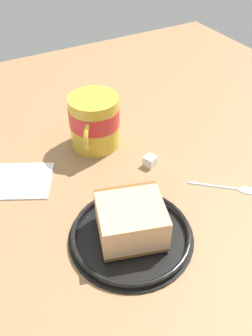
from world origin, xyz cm
name	(u,v)px	position (x,y,z in cm)	size (l,w,h in cm)	color
ground_plane	(126,201)	(0.00, 0.00, -1.88)	(125.15, 125.15, 3.76)	#936D47
small_plate	(131,234)	(-8.60, 3.93, 0.74)	(18.84, 18.84, 1.51)	black
cake_slice	(131,220)	(-8.35, 3.85, 3.71)	(11.25, 11.67, 5.76)	brown
tea_mug	(94,120)	(15.34, -1.49, 5.60)	(10.99, 9.78, 10.40)	gold
teaspoon	(237,188)	(-8.33, -17.19, 0.35)	(8.45, 9.71, 0.80)	silver
folded_napkin	(13,180)	(12.34, 16.18, 0.30)	(9.30, 13.46, 0.60)	white
sugar_cube	(150,161)	(4.42, -7.45, 0.98)	(1.95, 1.95, 1.95)	white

